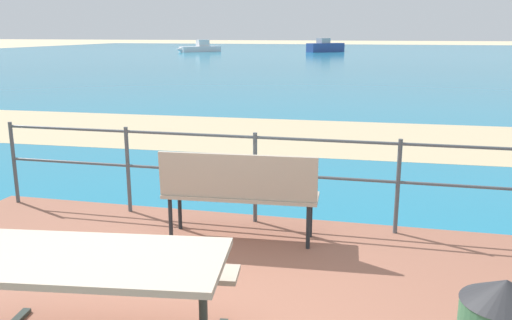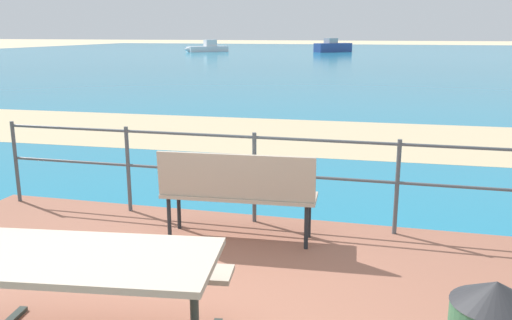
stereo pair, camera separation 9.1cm
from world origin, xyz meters
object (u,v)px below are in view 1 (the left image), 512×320
object	(u,v)px
boat_mid	(326,47)
park_bench	(239,188)
boat_near	(200,48)
picnic_table	(76,288)

from	to	relation	value
boat_mid	park_bench	bearing A→B (deg)	-132.20
boat_near	boat_mid	world-z (taller)	boat_mid
picnic_table	park_bench	distance (m)	2.31
picnic_table	park_bench	world-z (taller)	park_bench
park_bench	boat_near	world-z (taller)	boat_near
picnic_table	boat_near	xyz separation A→B (m)	(-16.72, 50.39, -0.26)
park_bench	boat_mid	size ratio (longest dim) A/B	0.38
picnic_table	boat_near	bearing A→B (deg)	100.90
boat_near	boat_mid	xyz separation A→B (m)	(12.57, 2.68, 0.13)
picnic_table	boat_mid	distance (m)	53.23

